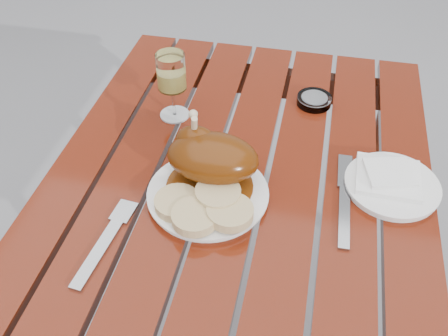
# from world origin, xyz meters

# --- Properties ---
(table) EXTENTS (0.80, 1.20, 0.75)m
(table) POSITION_xyz_m (0.00, 0.00, 0.38)
(table) COLOR maroon
(table) RESTS_ON ground
(dinner_plate) EXTENTS (0.30, 0.30, 0.02)m
(dinner_plate) POSITION_xyz_m (-0.05, -0.02, 0.76)
(dinner_plate) COLOR white
(dinner_plate) RESTS_ON table
(roast_duck) EXTENTS (0.19, 0.18, 0.13)m
(roast_duck) POSITION_xyz_m (-0.05, 0.03, 0.82)
(roast_duck) COLOR #612C0B
(roast_duck) RESTS_ON dinner_plate
(bread_dumplings) EXTENTS (0.19, 0.15, 0.03)m
(bread_dumplings) POSITION_xyz_m (-0.04, -0.07, 0.78)
(bread_dumplings) COLOR tan
(bread_dumplings) RESTS_ON dinner_plate
(wine_glass) EXTENTS (0.08, 0.08, 0.17)m
(wine_glass) POSITION_xyz_m (-0.19, 0.23, 0.83)
(wine_glass) COLOR #DACD63
(wine_glass) RESTS_ON table
(side_plate) EXTENTS (0.23, 0.23, 0.02)m
(side_plate) POSITION_xyz_m (0.31, 0.09, 0.76)
(side_plate) COLOR white
(side_plate) RESTS_ON table
(napkin) EXTENTS (0.13, 0.12, 0.01)m
(napkin) POSITION_xyz_m (0.30, 0.10, 0.77)
(napkin) COLOR white
(napkin) RESTS_ON side_plate
(ashtray) EXTENTS (0.11, 0.11, 0.02)m
(ashtray) POSITION_xyz_m (0.13, 0.35, 0.76)
(ashtray) COLOR #B2B7BC
(ashtray) RESTS_ON table
(fork) EXTENTS (0.04, 0.20, 0.01)m
(fork) POSITION_xyz_m (-0.21, -0.18, 0.75)
(fork) COLOR gray
(fork) RESTS_ON table
(knife) EXTENTS (0.03, 0.22, 0.01)m
(knife) POSITION_xyz_m (0.22, 0.02, 0.75)
(knife) COLOR gray
(knife) RESTS_ON table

